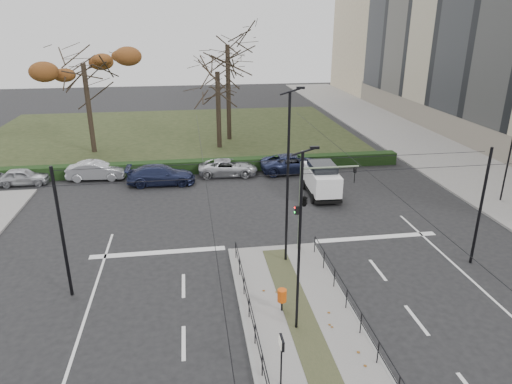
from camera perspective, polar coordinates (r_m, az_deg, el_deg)
The scene contains 22 objects.
ground at distance 20.40m, azimuth 4.64°, elevation -13.52°, with size 140.00×140.00×0.00m, color black.
median_island at distance 18.41m, azimuth 6.47°, elevation -17.65°, with size 4.40×15.00×0.14m, color slate.
sidewalk_east at distance 45.70m, azimuth 20.76°, elevation 5.02°, with size 8.00×90.00×0.14m, color slate.
park at distance 49.72m, azimuth -10.61°, elevation 7.20°, with size 38.00×26.00×0.10m, color black.
hedge at distance 36.69m, azimuth -11.16°, elevation 3.02°, with size 38.00×1.00×1.00m, color black.
median_railing at distance 17.79m, azimuth 6.67°, elevation -15.56°, with size 4.14×13.24×0.92m.
catenary at distance 20.12m, azimuth 3.89°, elevation -2.86°, with size 20.00×34.00×6.00m.
traffic_light at distance 23.25m, azimuth 6.24°, elevation -0.89°, with size 3.26×1.87×4.79m.
litter_bin at distance 19.22m, azimuth 3.27°, elevation -12.82°, with size 0.39×0.39×0.99m.
info_panel at distance 15.48m, azimuth 3.21°, elevation -18.90°, with size 0.11×0.49×1.87m.
streetlamp_median_near at distance 16.76m, azimuth 5.50°, elevation -6.32°, with size 0.61×0.13×7.33m.
streetlamp_median_far at distance 21.46m, azimuth 4.04°, elevation 1.77°, with size 0.72×0.15×8.57m.
streetlamp_sidewalk at distance 33.53m, azimuth 29.39°, elevation 5.42°, with size 0.65×0.13×7.78m.
parked_car_first at distance 37.65m, azimuth -27.14°, elevation 1.71°, with size 1.47×3.65×1.24m, color #A9ABB1.
parked_car_second at distance 36.70m, azimuth -19.35°, elevation 2.55°, with size 1.49×4.27×1.41m, color #A9ABB1.
parked_car_third at distance 34.33m, azimuth -11.80°, elevation 2.11°, with size 2.02×4.96×1.44m, color #1C2242.
parked_car_fourth at distance 35.66m, azimuth -3.52°, elevation 3.09°, with size 2.12×4.60×1.28m, color #A9ABB1.
white_van at distance 31.62m, azimuth 8.20°, elevation 1.66°, with size 2.11×4.35×2.32m.
rust_tree at distance 43.09m, azimuth -20.81°, elevation 14.79°, with size 7.88×7.88×10.29m.
bare_tree_center at distance 45.26m, azimuth -3.58°, elevation 17.07°, with size 6.59×6.59×12.10m.
bare_tree_near at distance 42.37m, azimuth -4.84°, elevation 14.06°, with size 5.32×5.32×9.24m.
parked_car_fifth at distance 36.40m, azimuth 4.69°, elevation 3.58°, with size 2.41×5.23×1.45m, color #1C2242.
Camera 1 is at (-4.08, -16.35, 11.49)m, focal length 32.00 mm.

